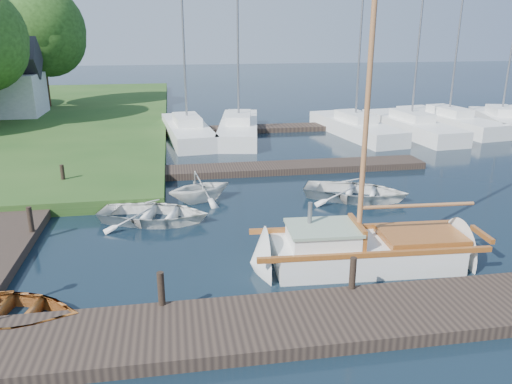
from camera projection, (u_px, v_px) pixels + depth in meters
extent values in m
plane|color=black|center=(256.00, 226.00, 16.55)|extent=(160.00, 160.00, 0.00)
cube|color=black|center=(302.00, 322.00, 10.88)|extent=(18.00, 2.20, 0.30)
cube|color=black|center=(17.00, 215.00, 17.11)|extent=(2.20, 18.00, 0.30)
cube|color=black|center=(275.00, 168.00, 22.91)|extent=(14.00, 1.60, 0.30)
cube|color=black|center=(365.00, 125.00, 33.07)|extent=(30.00, 1.60, 0.30)
cylinder|color=black|center=(161.00, 289.00, 11.17)|extent=(0.16, 0.16, 0.80)
cylinder|color=black|center=(353.00, 273.00, 11.88)|extent=(0.16, 0.16, 0.80)
cylinder|color=black|center=(30.00, 219.00, 15.23)|extent=(0.16, 0.16, 0.80)
cylinder|color=black|center=(63.00, 175.00, 19.91)|extent=(0.16, 0.16, 0.80)
cube|color=white|center=(364.00, 257.00, 13.81)|extent=(5.10, 2.25, 0.90)
cone|color=white|center=(468.00, 251.00, 14.14)|extent=(1.40, 2.02, 1.96)
cone|color=white|center=(258.00, 262.00, 13.49)|extent=(1.10, 2.01, 1.96)
cube|color=brown|center=(355.00, 227.00, 14.54)|extent=(6.20, 0.44, 0.14)
cube|color=brown|center=(377.00, 255.00, 12.76)|extent=(6.20, 0.44, 0.14)
cube|color=brown|center=(482.00, 234.00, 14.02)|extent=(0.18, 1.10, 0.14)
cube|color=white|center=(323.00, 236.00, 13.47)|extent=(1.87, 1.49, 0.44)
cube|color=#91AC8F|center=(323.00, 228.00, 13.39)|extent=(1.97, 1.60, 0.08)
cube|color=brown|center=(357.00, 232.00, 13.55)|extent=(0.19, 1.40, 0.60)
cylinder|color=slate|center=(310.00, 213.00, 13.54)|extent=(0.12, 0.12, 0.60)
cube|color=brown|center=(421.00, 236.00, 13.81)|extent=(2.27, 1.61, 0.20)
cylinder|color=olive|center=(369.00, 86.00, 12.34)|extent=(0.14, 0.14, 8.40)
cylinder|color=olive|center=(418.00, 206.00, 13.51)|extent=(3.20, 0.26, 0.10)
imported|color=brown|center=(3.00, 309.00, 11.01)|extent=(3.90, 3.19, 0.71)
imported|color=white|center=(154.00, 211.00, 16.83)|extent=(4.32, 3.60, 0.77)
imported|color=white|center=(200.00, 185.00, 18.77)|extent=(3.05, 2.86, 1.29)
imported|color=white|center=(356.00, 189.00, 19.07)|extent=(4.75, 4.23, 0.81)
cube|color=white|center=(187.00, 131.00, 29.57)|extent=(3.06, 8.56, 0.90)
cube|color=white|center=(187.00, 120.00, 29.35)|extent=(1.70, 3.06, 0.50)
cylinder|color=slate|center=(183.00, 32.00, 27.82)|extent=(0.12, 0.12, 10.33)
cube|color=white|center=(239.00, 129.00, 30.37)|extent=(3.70, 9.46, 0.90)
cube|color=white|center=(239.00, 117.00, 30.15)|extent=(1.92, 3.42, 0.50)
cylinder|color=slate|center=(238.00, 39.00, 28.74)|extent=(0.12, 0.12, 9.54)
cube|color=white|center=(355.00, 128.00, 30.57)|extent=(3.52, 8.72, 0.90)
cube|color=white|center=(356.00, 117.00, 30.35)|extent=(1.85, 3.15, 0.50)
cylinder|color=slate|center=(361.00, 30.00, 28.79)|extent=(0.12, 0.12, 10.51)
cube|color=white|center=(411.00, 127.00, 31.01)|extent=(3.00, 9.13, 0.90)
cube|color=white|center=(412.00, 115.00, 30.79)|extent=(1.68, 3.25, 0.50)
cylinder|color=slate|center=(419.00, 45.00, 29.49)|extent=(0.12, 0.12, 8.86)
cube|color=white|center=(448.00, 122.00, 32.71)|extent=(3.52, 8.99, 0.90)
cube|color=white|center=(449.00, 111.00, 32.50)|extent=(1.85, 3.24, 0.50)
cylinder|color=slate|center=(459.00, 28.00, 30.90)|extent=(0.12, 0.12, 10.76)
cube|color=white|center=(500.00, 121.00, 32.83)|extent=(4.03, 7.37, 0.90)
cube|color=white|center=(502.00, 111.00, 32.62)|extent=(2.02, 2.75, 0.50)
cylinder|color=slate|center=(512.00, 46.00, 31.35)|extent=(0.12, 0.12, 8.64)
cube|color=silver|center=(3.00, 95.00, 34.37)|extent=(5.00, 4.00, 2.80)
cylinder|color=#332114|center=(46.00, 82.00, 38.29)|extent=(0.36, 0.36, 3.67)
sphere|color=#1D3A12|center=(40.00, 31.00, 37.12)|extent=(6.73, 6.73, 6.73)
sphere|color=#1D3A12|center=(47.00, 38.00, 37.08)|extent=(5.71, 5.71, 5.71)
sphere|color=#1D3A12|center=(34.00, 21.00, 37.21)|extent=(6.12, 6.12, 6.12)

